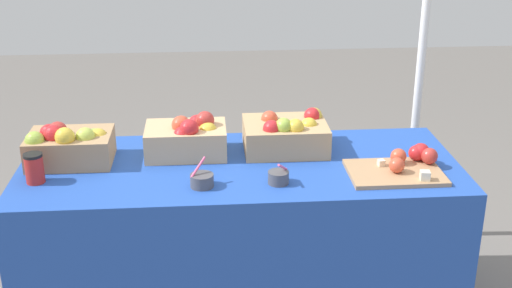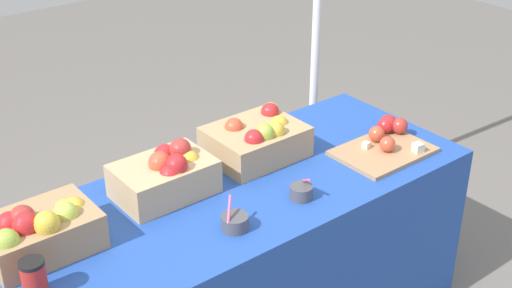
{
  "view_description": "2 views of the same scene",
  "coord_description": "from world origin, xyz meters",
  "views": [
    {
      "loc": [
        -0.14,
        -2.66,
        1.9
      ],
      "look_at": [
        0.07,
        0.02,
        0.83
      ],
      "focal_mm": 47.05,
      "sensor_mm": 36.0,
      "label": 1
    },
    {
      "loc": [
        -1.35,
        -1.82,
        2.13
      ],
      "look_at": [
        0.1,
        0.0,
        0.9
      ],
      "focal_mm": 49.19,
      "sensor_mm": 36.0,
      "label": 2
    }
  ],
  "objects": [
    {
      "name": "sample_bowl_near",
      "position": [
        -0.16,
        -0.21,
        0.77
      ],
      "size": [
        0.1,
        0.1,
        0.11
      ],
      "color": "#4C4C51",
      "rests_on": "table"
    },
    {
      "name": "cutting_board_front",
      "position": [
        0.69,
        -0.13,
        0.77
      ],
      "size": [
        0.39,
        0.28,
        0.09
      ],
      "color": "tan",
      "rests_on": "table"
    },
    {
      "name": "apple_crate_left",
      "position": [
        -0.73,
        0.08,
        0.82
      ],
      "size": [
        0.36,
        0.25,
        0.19
      ],
      "color": "tan",
      "rests_on": "table"
    },
    {
      "name": "table",
      "position": [
        0.0,
        0.0,
        0.37
      ],
      "size": [
        1.9,
        0.76,
        0.74
      ],
      "primitive_type": "cube",
      "color": "#234CAD",
      "rests_on": "ground_plane"
    },
    {
      "name": "apple_crate_middle",
      "position": [
        -0.22,
        0.13,
        0.82
      ],
      "size": [
        0.36,
        0.24,
        0.19
      ],
      "color": "tan",
      "rests_on": "table"
    },
    {
      "name": "tent_pole",
      "position": [
        0.97,
        0.62,
        1.04
      ],
      "size": [
        0.04,
        0.04,
        2.07
      ],
      "primitive_type": "cylinder",
      "color": "white",
      "rests_on": "ground_plane"
    },
    {
      "name": "coffee_cup",
      "position": [
        -0.84,
        -0.12,
        0.8
      ],
      "size": [
        0.08,
        0.08,
        0.13
      ],
      "color": "red",
      "rests_on": "table"
    },
    {
      "name": "apple_crate_right",
      "position": [
        0.22,
        0.15,
        0.82
      ],
      "size": [
        0.37,
        0.3,
        0.18
      ],
      "color": "tan",
      "rests_on": "table"
    },
    {
      "name": "sample_bowl_mid",
      "position": [
        0.15,
        -0.21,
        0.77
      ],
      "size": [
        0.09,
        0.09,
        0.1
      ],
      "color": "#4C4C51",
      "rests_on": "table"
    }
  ]
}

